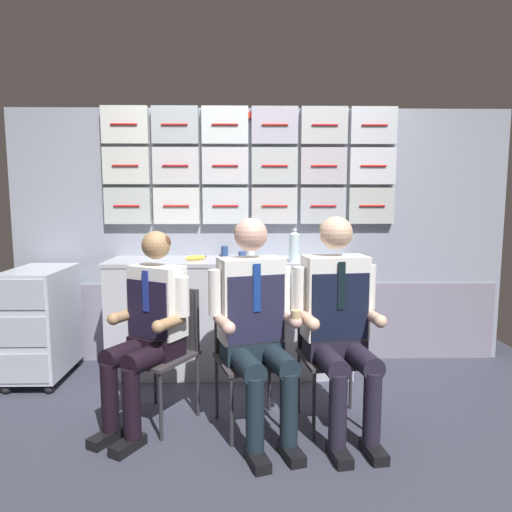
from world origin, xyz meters
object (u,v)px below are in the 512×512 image
Objects in this scene: service_trolley at (41,321)px; snack_banana at (195,258)px; folding_chair_left at (167,339)px; crew_member_right at (255,317)px; crew_member_left at (148,322)px; folding_chair_right at (247,342)px; folding_chair_by_counter at (330,340)px; paper_cup_blue at (225,251)px; crew_member_by_counter at (339,314)px; sparkling_bottle_green at (294,246)px.

snack_banana is (1.19, 0.13, 0.47)m from service_trolley.
crew_member_right is at bearing -22.59° from folding_chair_left.
crew_member_left reaches higher than folding_chair_right.
crew_member_right is (0.05, -0.15, 0.20)m from folding_chair_right.
folding_chair_right is at bearing -63.99° from snack_banana.
crew_member_right is (1.64, -0.86, 0.25)m from service_trolley.
crew_member_left is 1.14m from folding_chair_by_counter.
paper_cup_blue is (-0.24, 1.20, 0.25)m from crew_member_right.
paper_cup_blue is at bearing 13.81° from service_trolley.
service_trolley is at bearing -173.65° from snack_banana.
folding_chair_by_counter is at bearing -17.39° from service_trolley.
crew_member_by_counter is at bearing -10.44° from folding_chair_left.
sparkling_bottle_green is at bearing 102.52° from crew_member_by_counter.
folding_chair_right is 0.97m from sparkling_bottle_green.
crew_member_left is at bearing -120.33° from folding_chair_left.
service_trolley is at bearing 156.06° from folding_chair_right.
folding_chair_right is at bearing 107.30° from crew_member_right.
crew_member_right is at bearing -78.94° from paper_cup_blue.
service_trolley is 1.05× the size of folding_chair_by_counter.
crew_member_left is 1.45× the size of folding_chair_by_counter.
snack_banana is (-0.22, -0.21, -0.03)m from paper_cup_blue.
folding_chair_left and folding_chair_by_counter have the same top height.
folding_chair_by_counter is 9.57× the size of paper_cup_blue.
folding_chair_left is 0.22m from crew_member_left.
folding_chair_right is 0.26m from crew_member_right.
folding_chair_right is 1.16m from paper_cup_blue.
crew_member_by_counter is at bearing 4.41° from crew_member_right.
sparkling_bottle_green reaches higher than paper_cup_blue.
sparkling_bottle_green is at bearing -8.60° from snack_banana.
snack_banana is at bearing -135.96° from paper_cup_blue.
folding_chair_right is at bearing -79.85° from paper_cup_blue.
crew_member_by_counter is 7.57× the size of snack_banana.
folding_chair_right is 4.86× the size of snack_banana.
snack_banana reaches higher than folding_chair_right.
service_trolley is 10.02× the size of paper_cup_blue.
crew_member_left is at bearing 171.67° from crew_member_right.
folding_chair_by_counter is (0.53, 0.04, 0.00)m from folding_chair_right.
paper_cup_blue is (-0.19, 1.05, 0.45)m from folding_chair_right.
service_trolley reaches higher than folding_chair_left.
service_trolley is 1.53m from paper_cup_blue.
crew_member_right is at bearing -72.70° from folding_chair_right.
crew_member_by_counter is 14.93× the size of paper_cup_blue.
folding_chair_by_counter is at bearing -2.32° from folding_chair_left.
crew_member_right is 1.11m from snack_banana.
service_trolley reaches higher than folding_chair_right.
snack_banana reaches higher than service_trolley.
crew_member_right is at bearing -8.33° from crew_member_left.
snack_banana reaches higher than folding_chair_by_counter.
crew_member_by_counter reaches higher than crew_member_left.
crew_member_by_counter reaches higher than service_trolley.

